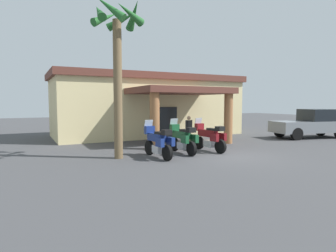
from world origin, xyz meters
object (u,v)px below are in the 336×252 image
Objects in this scene: motorcycle_blue at (158,142)px; pedestrian at (189,128)px; motel_building at (149,105)px; motorcycle_green at (183,139)px; palm_tree_roadside at (117,46)px; motorcycle_maroon at (210,137)px; pickup_truck_gray at (311,124)px.

motorcycle_blue is 1.38× the size of pedestrian.
motel_building is 9.11m from motorcycle_blue.
palm_tree_roadside is (-3.05, 0.21, 4.06)m from motorcycle_green.
motorcycle_green is (-1.64, -7.97, -1.52)m from motel_building.
motel_building is 8.28m from motorcycle_green.
pedestrian is at bearing -17.76° from motorcycle_maroon.
motorcycle_maroon is (1.48, -0.06, 0.00)m from motorcycle_green.
motorcycle_green is at bearing -3.98° from palm_tree_roadside.
pedestrian is 0.29× the size of pickup_truck_gray.
motel_building is 2.50× the size of pickup_truck_gray.
pickup_truck_gray reaches higher than motorcycle_blue.
motorcycle_green is at bearing -161.05° from pickup_truck_gray.
palm_tree_roadside is at bearing 78.71° from motorcycle_maroon.
pickup_truck_gray is at bearing -36.27° from motel_building.
motorcycle_green is 1.49m from motorcycle_maroon.
motorcycle_maroon is 6.09m from palm_tree_roadside.
motel_building is at bearing -13.34° from motorcycle_green.
palm_tree_roadside is (-5.02, -2.55, 3.84)m from pedestrian.
motorcycle_green is at bearing -49.24° from pedestrian.
motorcycle_blue is (-3.13, -8.42, -1.52)m from motel_building.
motorcycle_green is at bearing -78.71° from motorcycle_blue.
motel_building is at bearing 169.95° from pedestrian.
motorcycle_maroon is at bearing -91.48° from motel_building.
palm_tree_roadside reaches higher than motorcycle_maroon.
motel_building reaches higher than pickup_truck_gray.
pickup_truck_gray is 0.82× the size of palm_tree_roadside.
pickup_truck_gray is at bearing -89.33° from motorcycle_maroon.
palm_tree_roadside reaches higher than pedestrian.
motorcycle_blue is 1.00× the size of motorcycle_green.
pedestrian is (0.49, 2.82, 0.22)m from motorcycle_maroon.
pedestrian is at bearing -177.32° from pickup_truck_gray.
motorcycle_maroon is 1.38× the size of pedestrian.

